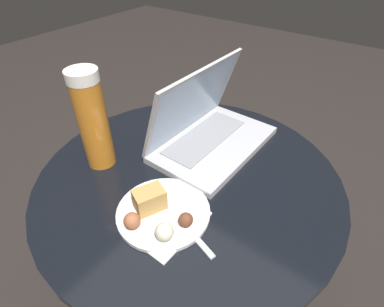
# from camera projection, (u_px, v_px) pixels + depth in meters

# --- Properties ---
(ground_plane) EXTENTS (6.00, 6.00, 0.00)m
(ground_plane) POSITION_uv_depth(u_px,v_px,m) (190.00, 282.00, 1.05)
(ground_plane) COLOR black
(table) EXTENTS (0.74, 0.74, 0.51)m
(table) POSITION_uv_depth(u_px,v_px,m) (189.00, 210.00, 0.82)
(table) COLOR #515156
(table) RESTS_ON ground_plane
(napkin) EXTENTS (0.16, 0.11, 0.00)m
(napkin) POSITION_uv_depth(u_px,v_px,m) (170.00, 224.00, 0.62)
(napkin) COLOR white
(napkin) RESTS_ON table
(laptop) EXTENTS (0.34, 0.22, 0.22)m
(laptop) POSITION_uv_depth(u_px,v_px,m) (207.00, 130.00, 0.81)
(laptop) COLOR #B2B2B7
(laptop) RESTS_ON table
(beer_glass) EXTENTS (0.07, 0.07, 0.25)m
(beer_glass) POSITION_uv_depth(u_px,v_px,m) (93.00, 120.00, 0.70)
(beer_glass) COLOR #C6701E
(beer_glass) RESTS_ON table
(snack_plate) EXTENTS (0.20, 0.20, 0.06)m
(snack_plate) POSITION_uv_depth(u_px,v_px,m) (159.00, 211.00, 0.63)
(snack_plate) COLOR silver
(snack_plate) RESTS_ON table
(fork) EXTENTS (0.08, 0.18, 0.00)m
(fork) POSITION_uv_depth(u_px,v_px,m) (180.00, 220.00, 0.62)
(fork) COLOR #B2B2B7
(fork) RESTS_ON table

